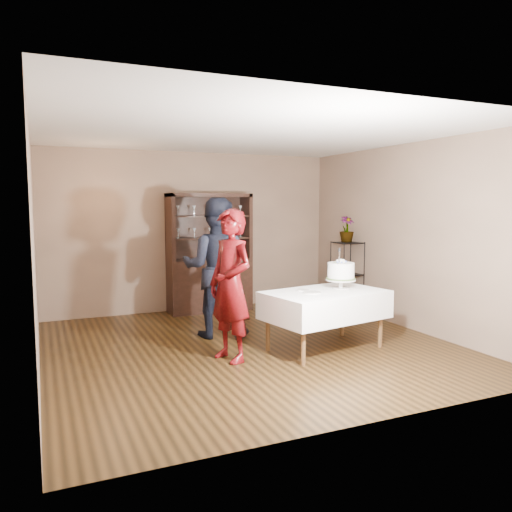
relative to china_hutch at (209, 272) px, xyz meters
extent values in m
plane|color=black|center=(-0.20, -2.25, -0.66)|extent=(5.00, 5.00, 0.00)
plane|color=silver|center=(-0.20, -2.25, 2.04)|extent=(5.00, 5.00, 0.00)
cube|color=brown|center=(-0.20, 0.25, 0.69)|extent=(5.00, 0.02, 2.70)
cube|color=brown|center=(-2.70, -2.25, 0.69)|extent=(0.02, 5.00, 2.70)
cube|color=brown|center=(2.30, -2.25, 0.69)|extent=(0.02, 5.00, 2.70)
cube|color=black|center=(0.00, -0.01, -0.21)|extent=(1.40, 0.48, 0.90)
cube|color=black|center=(0.00, 0.21, 0.79)|extent=(1.40, 0.03, 1.10)
cube|color=black|center=(0.00, -0.01, 1.31)|extent=(1.40, 0.48, 0.06)
cube|color=black|center=(0.00, -0.01, 0.59)|extent=(1.28, 0.42, 0.02)
cube|color=black|center=(0.00, -0.01, 0.96)|extent=(1.28, 0.42, 0.02)
cylinder|color=black|center=(1.88, -1.25, -0.06)|extent=(0.02, 0.02, 1.20)
cylinder|color=black|center=(2.28, -1.25, -0.06)|extent=(0.02, 0.02, 1.20)
cylinder|color=black|center=(1.88, -0.85, -0.06)|extent=(0.02, 0.02, 1.20)
cylinder|color=black|center=(2.28, -0.85, -0.06)|extent=(0.02, 0.02, 1.20)
cube|color=black|center=(2.08, -1.05, -0.51)|extent=(0.40, 0.40, 0.02)
cube|color=black|center=(2.08, -1.05, -0.01)|extent=(0.40, 0.40, 0.01)
cube|color=black|center=(2.08, -1.05, 0.52)|extent=(0.40, 0.40, 0.02)
cube|color=white|center=(0.60, -2.75, -0.10)|extent=(1.62, 1.16, 0.34)
cylinder|color=#52371E|center=(0.04, -3.21, -0.31)|extent=(0.06, 0.06, 0.70)
cylinder|color=#52371E|center=(1.29, -2.98, -0.31)|extent=(0.06, 0.06, 0.70)
cylinder|color=#52371E|center=(-0.08, -2.52, -0.31)|extent=(0.06, 0.06, 0.70)
cylinder|color=#52371E|center=(1.16, -2.30, -0.31)|extent=(0.06, 0.06, 0.70)
imported|color=#3B0509|center=(-0.64, -2.69, 0.22)|extent=(0.61, 0.75, 1.77)
imported|color=black|center=(-0.44, -1.60, 0.29)|extent=(1.15, 1.06, 1.91)
cylinder|color=beige|center=(0.89, -2.66, 0.08)|extent=(0.21, 0.21, 0.01)
cylinder|color=beige|center=(0.89, -2.66, 0.13)|extent=(0.05, 0.05, 0.11)
cylinder|color=beige|center=(0.89, -2.66, 0.19)|extent=(0.38, 0.38, 0.02)
cylinder|color=#49642F|center=(0.89, -2.66, 0.21)|extent=(0.37, 0.37, 0.02)
cylinder|color=white|center=(0.89, -2.66, 0.30)|extent=(0.43, 0.43, 0.21)
sphere|color=#5767BA|center=(0.92, -2.66, 0.42)|extent=(0.03, 0.03, 0.03)
cube|color=silver|center=(0.85, -2.68, 0.49)|extent=(0.02, 0.02, 0.15)
cube|color=black|center=(0.85, -2.68, 0.58)|extent=(0.03, 0.02, 0.05)
cylinder|color=beige|center=(0.39, -2.80, 0.08)|extent=(0.23, 0.23, 0.01)
cylinder|color=beige|center=(0.37, -2.60, 0.08)|extent=(0.21, 0.21, 0.01)
imported|color=#49642F|center=(2.09, -1.01, 0.74)|extent=(0.25, 0.25, 0.43)
camera|label=1|loc=(-2.66, -8.03, 1.16)|focal=35.00mm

